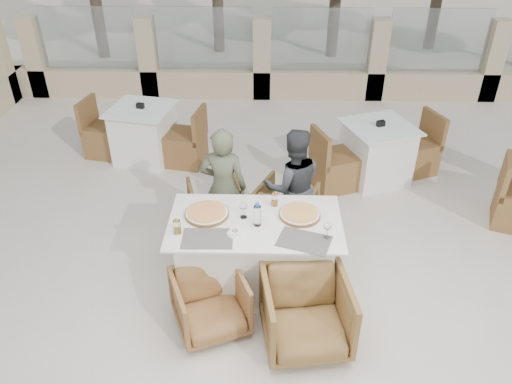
{
  "coord_description": "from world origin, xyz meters",
  "views": [
    {
      "loc": [
        0.1,
        -3.77,
        3.51
      ],
      "look_at": [
        0.01,
        0.23,
        0.9
      ],
      "focal_mm": 35.0,
      "sensor_mm": 36.0,
      "label": 1
    }
  ],
  "objects_px": {
    "water_bottle": "(257,214)",
    "diner_left": "(224,188)",
    "wine_glass_corner": "(327,229)",
    "olive_dish": "(235,232)",
    "pizza_right": "(300,214)",
    "diner_right": "(293,186)",
    "bg_table_b": "(376,153)",
    "armchair_far_right": "(285,208)",
    "beer_glass_left": "(177,227)",
    "armchair_near_left": "(210,302)",
    "bg_table_a": "(144,134)",
    "dining_table": "(255,254)",
    "armchair_near_right": "(306,313)",
    "beer_glass_right": "(275,200)",
    "armchair_far_left": "(216,204)",
    "pizza_left": "(207,213)",
    "wine_glass_centre": "(243,209)"
  },
  "relations": [
    {
      "from": "armchair_far_left",
      "to": "diner_right",
      "type": "xyz_separation_m",
      "value": [
        0.86,
        -0.21,
        0.39
      ]
    },
    {
      "from": "beer_glass_left",
      "to": "diner_right",
      "type": "bearing_deg",
      "value": 42.35
    },
    {
      "from": "beer_glass_left",
      "to": "armchair_near_right",
      "type": "height_order",
      "value": "beer_glass_left"
    },
    {
      "from": "beer_glass_left",
      "to": "bg_table_a",
      "type": "bearing_deg",
      "value": 108.86
    },
    {
      "from": "armchair_near_right",
      "to": "armchair_near_left",
      "type": "bearing_deg",
      "value": 161.44
    },
    {
      "from": "pizza_left",
      "to": "armchair_near_left",
      "type": "height_order",
      "value": "pizza_left"
    },
    {
      "from": "water_bottle",
      "to": "beer_glass_left",
      "type": "bearing_deg",
      "value": -169.11
    },
    {
      "from": "dining_table",
      "to": "armchair_near_right",
      "type": "distance_m",
      "value": 0.84
    },
    {
      "from": "beer_glass_right",
      "to": "water_bottle",
      "type": "bearing_deg",
      "value": -116.46
    },
    {
      "from": "olive_dish",
      "to": "armchair_near_left",
      "type": "height_order",
      "value": "olive_dish"
    },
    {
      "from": "bg_table_a",
      "to": "bg_table_b",
      "type": "relative_size",
      "value": 1.0
    },
    {
      "from": "water_bottle",
      "to": "bg_table_a",
      "type": "bearing_deg",
      "value": 122.27
    },
    {
      "from": "diner_right",
      "to": "pizza_right",
      "type": "bearing_deg",
      "value": 84.17
    },
    {
      "from": "dining_table",
      "to": "water_bottle",
      "type": "xyz_separation_m",
      "value": [
        0.02,
        -0.05,
        0.51
      ]
    },
    {
      "from": "pizza_right",
      "to": "diner_right",
      "type": "xyz_separation_m",
      "value": [
        -0.03,
        0.69,
        -0.13
      ]
    },
    {
      "from": "water_bottle",
      "to": "diner_left",
      "type": "relative_size",
      "value": 0.18
    },
    {
      "from": "diner_left",
      "to": "bg_table_b",
      "type": "xyz_separation_m",
      "value": [
        1.88,
        1.36,
        -0.3
      ]
    },
    {
      "from": "water_bottle",
      "to": "wine_glass_corner",
      "type": "bearing_deg",
      "value": -15.56
    },
    {
      "from": "armchair_near_right",
      "to": "bg_table_a",
      "type": "xyz_separation_m",
      "value": [
        -2.07,
        3.26,
        0.05
      ]
    },
    {
      "from": "beer_glass_left",
      "to": "armchair_near_left",
      "type": "xyz_separation_m",
      "value": [
        0.31,
        -0.37,
        -0.55
      ]
    },
    {
      "from": "wine_glass_corner",
      "to": "olive_dish",
      "type": "xyz_separation_m",
      "value": [
        -0.81,
        0.03,
        -0.07
      ]
    },
    {
      "from": "dining_table",
      "to": "wine_glass_corner",
      "type": "distance_m",
      "value": 0.83
    },
    {
      "from": "bg_table_a",
      "to": "bg_table_b",
      "type": "height_order",
      "value": "same"
    },
    {
      "from": "bg_table_b",
      "to": "beer_glass_right",
      "type": "bearing_deg",
      "value": -147.7
    },
    {
      "from": "armchair_near_left",
      "to": "beer_glass_left",
      "type": "bearing_deg",
      "value": 107.32
    },
    {
      "from": "olive_dish",
      "to": "bg_table_b",
      "type": "xyz_separation_m",
      "value": [
        1.7,
        2.26,
        -0.41
      ]
    },
    {
      "from": "pizza_left",
      "to": "diner_right",
      "type": "distance_m",
      "value": 1.09
    },
    {
      "from": "bg_table_b",
      "to": "wine_glass_corner",
      "type": "bearing_deg",
      "value": -132.1
    },
    {
      "from": "diner_right",
      "to": "beer_glass_right",
      "type": "bearing_deg",
      "value": 60.09
    },
    {
      "from": "pizza_left",
      "to": "diner_right",
      "type": "bearing_deg",
      "value": 39.83
    },
    {
      "from": "beer_glass_right",
      "to": "armchair_near_right",
      "type": "bearing_deg",
      "value": -74.55
    },
    {
      "from": "armchair_far_left",
      "to": "armchair_near_left",
      "type": "xyz_separation_m",
      "value": [
        0.09,
        -1.55,
        0.01
      ]
    },
    {
      "from": "pizza_right",
      "to": "wine_glass_corner",
      "type": "bearing_deg",
      "value": -55.18
    },
    {
      "from": "water_bottle",
      "to": "diner_right",
      "type": "relative_size",
      "value": 0.18
    },
    {
      "from": "water_bottle",
      "to": "armchair_far_right",
      "type": "bearing_deg",
      "value": 73.3
    },
    {
      "from": "beer_glass_left",
      "to": "armchair_near_left",
      "type": "bearing_deg",
      "value": -50.34
    },
    {
      "from": "diner_left",
      "to": "armchair_near_left",
      "type": "bearing_deg",
      "value": 93.34
    },
    {
      "from": "wine_glass_corner",
      "to": "olive_dish",
      "type": "bearing_deg",
      "value": 177.64
    },
    {
      "from": "wine_glass_centre",
      "to": "bg_table_b",
      "type": "height_order",
      "value": "wine_glass_centre"
    },
    {
      "from": "olive_dish",
      "to": "diner_left",
      "type": "bearing_deg",
      "value": 101.25
    },
    {
      "from": "beer_glass_right",
      "to": "armchair_far_left",
      "type": "bearing_deg",
      "value": 132.12
    },
    {
      "from": "beer_glass_left",
      "to": "olive_dish",
      "type": "distance_m",
      "value": 0.52
    },
    {
      "from": "pizza_right",
      "to": "diner_left",
      "type": "bearing_deg",
      "value": 141.41
    },
    {
      "from": "pizza_right",
      "to": "beer_glass_right",
      "type": "height_order",
      "value": "beer_glass_right"
    },
    {
      "from": "wine_glass_corner",
      "to": "armchair_far_right",
      "type": "bearing_deg",
      "value": 105.53
    },
    {
      "from": "olive_dish",
      "to": "bg_table_a",
      "type": "relative_size",
      "value": 0.07
    },
    {
      "from": "pizza_right",
      "to": "bg_table_b",
      "type": "height_order",
      "value": "pizza_right"
    },
    {
      "from": "armchair_far_left",
      "to": "beer_glass_right",
      "type": "bearing_deg",
      "value": 115.9
    },
    {
      "from": "beer_glass_right",
      "to": "diner_left",
      "type": "relative_size",
      "value": 0.09
    },
    {
      "from": "water_bottle",
      "to": "beer_glass_left",
      "type": "height_order",
      "value": "water_bottle"
    }
  ]
}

